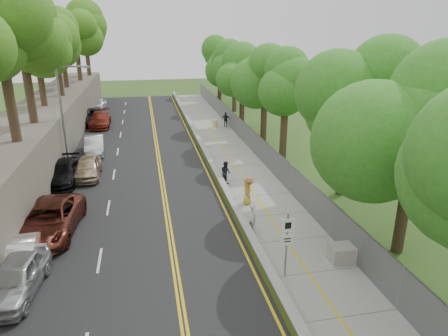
{
  "coord_description": "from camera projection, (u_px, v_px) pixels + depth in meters",
  "views": [
    {
      "loc": [
        -4.63,
        -17.36,
        10.57
      ],
      "look_at": [
        0.5,
        8.0,
        1.4
      ],
      "focal_mm": 32.0,
      "sensor_mm": 36.0,
      "label": 1
    }
  ],
  "objects": [
    {
      "name": "car_4",
      "position": [
        88.0,
        167.0,
        29.41
      ],
      "size": [
        1.79,
        4.42,
        1.51
      ],
      "primitive_type": "imported",
      "rotation": [
        0.0,
        0.0,
        -0.0
      ],
      "color": "tan",
      "rests_on": "road"
    },
    {
      "name": "jersey_barrier",
      "position": [
        205.0,
        154.0,
        34.24
      ],
      "size": [
        0.42,
        66.0,
        0.6
      ],
      "primitive_type": "cube",
      "color": "#B8E83E",
      "rests_on": "ground"
    },
    {
      "name": "trees_embankment",
      "position": [
        19.0,
        28.0,
        28.36
      ],
      "size": [
        6.4,
        66.0,
        13.0
      ],
      "primitive_type": null,
      "color": "#48861F",
      "rests_on": "rock_embankment"
    },
    {
      "name": "trees_fenceside",
      "position": [
        284.0,
        72.0,
        33.26
      ],
      "size": [
        7.0,
        66.0,
        14.0
      ],
      "primitive_type": null,
      "color": "#3C8B27",
      "rests_on": "ground"
    },
    {
      "name": "car_0",
      "position": [
        16.0,
        278.0,
        16.46
      ],
      "size": [
        2.24,
        4.62,
        1.52
      ],
      "primitive_type": "imported",
      "rotation": [
        0.0,
        0.0,
        -0.1
      ],
      "color": "#ADAEB2",
      "rests_on": "road"
    },
    {
      "name": "sidewalk",
      "position": [
        231.0,
        155.0,
        34.76
      ],
      "size": [
        4.2,
        66.0,
        0.05
      ],
      "primitive_type": "cube",
      "color": "gray",
      "rests_on": "ground"
    },
    {
      "name": "car_5",
      "position": [
        94.0,
        145.0,
        34.99
      ],
      "size": [
        1.94,
        4.63,
        1.49
      ],
      "primitive_type": "imported",
      "rotation": [
        0.0,
        0.0,
        0.08
      ],
      "color": "#B7BABF",
      "rests_on": "road"
    },
    {
      "name": "chainlink_fence",
      "position": [
        255.0,
        143.0,
        34.83
      ],
      "size": [
        0.04,
        66.0,
        2.0
      ],
      "primitive_type": "cube",
      "color": "slate",
      "rests_on": "ground"
    },
    {
      "name": "road",
      "position": [
        138.0,
        161.0,
        33.28
      ],
      "size": [
        11.2,
        66.0,
        0.04
      ],
      "primitive_type": "cube",
      "color": "black",
      "rests_on": "ground"
    },
    {
      "name": "car_6",
      "position": [
        92.0,
        116.0,
        45.83
      ],
      "size": [
        2.84,
        5.93,
        1.63
      ],
      "primitive_type": "imported",
      "rotation": [
        0.0,
        0.0,
        -0.02
      ],
      "color": "black",
      "rests_on": "road"
    },
    {
      "name": "painter_1",
      "position": [
        253.0,
        218.0,
        21.55
      ],
      "size": [
        0.41,
        0.6,
        1.57
      ],
      "primitive_type": "imported",
      "rotation": [
        0.0,
        0.0,
        1.63
      ],
      "color": "beige",
      "rests_on": "sidewalk"
    },
    {
      "name": "car_7",
      "position": [
        100.0,
        120.0,
        44.42
      ],
      "size": [
        2.27,
        5.42,
        1.56
      ],
      "primitive_type": "imported",
      "rotation": [
        0.0,
        0.0,
        0.01
      ],
      "color": "maroon",
      "rests_on": "road"
    },
    {
      "name": "rock_embankment",
      "position": [
        31.0,
        143.0,
        31.11
      ],
      "size": [
        5.0,
        66.0,
        4.0
      ],
      "primitive_type": "cube",
      "color": "#595147",
      "rests_on": "ground"
    },
    {
      "name": "painter_2",
      "position": [
        226.0,
        172.0,
        28.27
      ],
      "size": [
        0.85,
        0.95,
        1.61
      ],
      "primitive_type": "imported",
      "rotation": [
        0.0,
        0.0,
        1.94
      ],
      "color": "black",
      "rests_on": "sidewalk"
    },
    {
      "name": "concrete_block",
      "position": [
        343.0,
        253.0,
        18.87
      ],
      "size": [
        1.27,
        0.97,
        0.82
      ],
      "primitive_type": "cube",
      "rotation": [
        0.0,
        0.0,
        -0.04
      ],
      "color": "gray",
      "rests_on": "sidewalk"
    },
    {
      "name": "streetlight",
      "position": [
        65.0,
        111.0,
        29.87
      ],
      "size": [
        2.52,
        0.22,
        8.0
      ],
      "color": "gray",
      "rests_on": "ground"
    },
    {
      "name": "painter_0",
      "position": [
        247.0,
        192.0,
        24.91
      ],
      "size": [
        0.63,
        0.85,
        1.58
      ],
      "primitive_type": "imported",
      "rotation": [
        0.0,
        0.0,
        1.39
      ],
      "color": "gold",
      "rests_on": "sidewalk"
    },
    {
      "name": "ground",
      "position": [
        245.0,
        245.0,
        20.44
      ],
      "size": [
        140.0,
        140.0,
        0.0
      ],
      "primitive_type": "plane",
      "color": "#33511E",
      "rests_on": "ground"
    },
    {
      "name": "signpost",
      "position": [
        287.0,
        238.0,
        17.19
      ],
      "size": [
        0.62,
        0.09,
        3.1
      ],
      "color": "gray",
      "rests_on": "sidewalk"
    },
    {
      "name": "car_2",
      "position": [
        50.0,
        220.0,
        21.26
      ],
      "size": [
        3.26,
        6.16,
        1.65
      ],
      "primitive_type": "imported",
      "rotation": [
        0.0,
        0.0,
        -0.09
      ],
      "color": "maroon",
      "rests_on": "road"
    },
    {
      "name": "car_3",
      "position": [
        63.0,
        172.0,
        28.41
      ],
      "size": [
        2.16,
        5.15,
        1.48
      ],
      "primitive_type": "imported",
      "rotation": [
        0.0,
        0.0,
        -0.02
      ],
      "color": "black",
      "rests_on": "road"
    },
    {
      "name": "construction_barrel",
      "position": [
        215.0,
        123.0,
        44.28
      ],
      "size": [
        0.5,
        0.5,
        0.81
      ],
      "primitive_type": "cylinder",
      "color": "orange",
      "rests_on": "sidewalk"
    },
    {
      "name": "car_1",
      "position": [
        19.0,
        258.0,
        17.95
      ],
      "size": [
        1.8,
        4.34,
        1.4
      ],
      "primitive_type": "imported",
      "rotation": [
        0.0,
        0.0,
        0.08
      ],
      "color": "white",
      "rests_on": "road"
    },
    {
      "name": "painter_3",
      "position": [
        249.0,
        191.0,
        24.87
      ],
      "size": [
        0.95,
        1.28,
        1.77
      ],
      "primitive_type": "imported",
      "rotation": [
        0.0,
        0.0,
        1.28
      ],
      "color": "#9E5C2D",
      "rests_on": "sidewalk"
    },
    {
      "name": "person_far",
      "position": [
        226.0,
        119.0,
        44.26
      ],
      "size": [
        1.04,
        0.75,
        1.64
      ],
      "primitive_type": "imported",
      "rotation": [
        0.0,
        0.0,
        2.74
      ],
      "color": "black",
      "rests_on": "sidewalk"
    },
    {
      "name": "car_8",
      "position": [
        99.0,
        104.0,
        53.62
      ],
      "size": [
        2.11,
        4.38,
        1.44
      ],
      "primitive_type": "imported",
      "rotation": [
        0.0,
        0.0,
        -0.1
      ],
      "color": "silver",
      "rests_on": "road"
    }
  ]
}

